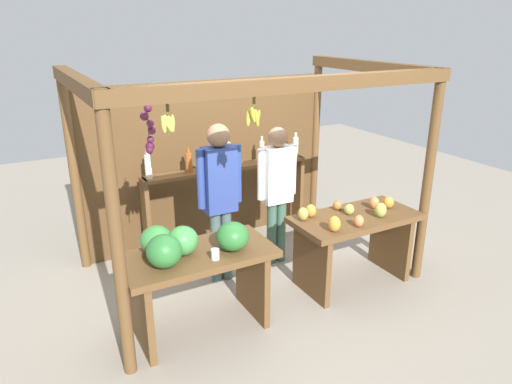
# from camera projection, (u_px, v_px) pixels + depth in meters

# --- Properties ---
(ground_plane) EXTENTS (12.00, 12.00, 0.00)m
(ground_plane) POSITION_uv_depth(u_px,v_px,m) (248.00, 270.00, 5.23)
(ground_plane) COLOR gray
(ground_plane) RESTS_ON ground
(market_stall) EXTENTS (3.23, 2.07, 2.20)m
(market_stall) POSITION_uv_depth(u_px,v_px,m) (227.00, 149.00, 5.16)
(market_stall) COLOR brown
(market_stall) RESTS_ON ground
(fruit_counter_left) EXTENTS (1.31, 0.67, 1.04)m
(fruit_counter_left) POSITION_uv_depth(u_px,v_px,m) (193.00, 261.00, 3.98)
(fruit_counter_left) COLOR brown
(fruit_counter_left) RESTS_ON ground
(fruit_counter_right) EXTENTS (1.31, 0.64, 0.91)m
(fruit_counter_right) POSITION_uv_depth(u_px,v_px,m) (354.00, 232.00, 4.81)
(fruit_counter_right) COLOR brown
(fruit_counter_right) RESTS_ON ground
(bottle_shelf_unit) EXTENTS (2.07, 0.22, 1.35)m
(bottle_shelf_unit) POSITION_uv_depth(u_px,v_px,m) (227.00, 183.00, 5.62)
(bottle_shelf_unit) COLOR brown
(bottle_shelf_unit) RESTS_ON ground
(vendor_man) EXTENTS (0.48, 0.23, 1.69)m
(vendor_man) POSITION_uv_depth(u_px,v_px,m) (220.00, 190.00, 4.72)
(vendor_man) COLOR #435857
(vendor_man) RESTS_ON ground
(vendor_woman) EXTENTS (0.48, 0.21, 1.57)m
(vendor_woman) POSITION_uv_depth(u_px,v_px,m) (277.00, 184.00, 5.13)
(vendor_woman) COLOR #395B49
(vendor_woman) RESTS_ON ground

